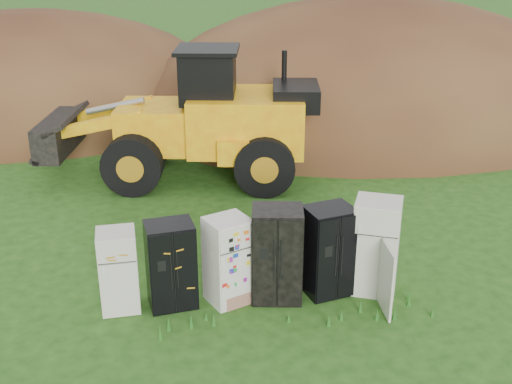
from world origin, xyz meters
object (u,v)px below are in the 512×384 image
fridge_leftmost (119,270)px  wheel_loader (176,115)px  fridge_black_side (171,265)px  fridge_dark_mid (277,254)px  fridge_black_right (328,251)px  fridge_sticker (228,260)px  fridge_open_door (376,246)px

fridge_leftmost → wheel_loader: size_ratio=0.21×
fridge_black_side → fridge_dark_mid: fridge_dark_mid is taller
fridge_leftmost → fridge_black_right: fridge_black_right is taller
fridge_sticker → fridge_black_right: (1.91, 0.03, 0.04)m
fridge_leftmost → fridge_sticker: fridge_sticker is taller
fridge_dark_mid → fridge_open_door: 1.91m
fridge_open_door → fridge_dark_mid: bearing=-156.6°
fridge_black_side → fridge_dark_mid: 1.97m
fridge_leftmost → fridge_sticker: size_ratio=0.93×
fridge_black_right → fridge_dark_mid: bearing=170.1°
fridge_sticker → fridge_black_right: fridge_black_right is taller
fridge_black_side → fridge_black_right: bearing=-7.8°
wheel_loader → fridge_sticker: bearing=-74.3°
fridge_open_door → wheel_loader: wheel_loader is taller
fridge_black_side → fridge_open_door: bearing=-8.8°
fridge_black_side → wheel_loader: (0.37, 6.63, 1.00)m
fridge_black_side → fridge_open_door: 3.87m
fridge_black_side → fridge_dark_mid: bearing=-9.5°
fridge_black_right → wheel_loader: wheel_loader is taller
fridge_leftmost → fridge_open_door: (4.82, -0.07, 0.16)m
fridge_leftmost → fridge_open_door: bearing=-4.0°
fridge_sticker → wheel_loader: 6.75m
fridge_open_door → fridge_black_right: bearing=-160.8°
fridge_sticker → wheel_loader: (-0.68, 6.65, 0.98)m
fridge_black_side → wheel_loader: 6.71m
fridge_black_side → fridge_black_right: 2.96m
fridge_sticker → fridge_dark_mid: bearing=-25.4°
fridge_dark_mid → wheel_loader: 6.93m
fridge_dark_mid → fridge_black_right: bearing=13.6°
fridge_black_right → fridge_open_door: size_ratio=0.94×
fridge_black_side → fridge_black_right: fridge_black_right is taller
fridge_dark_mid → fridge_open_door: bearing=9.8°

